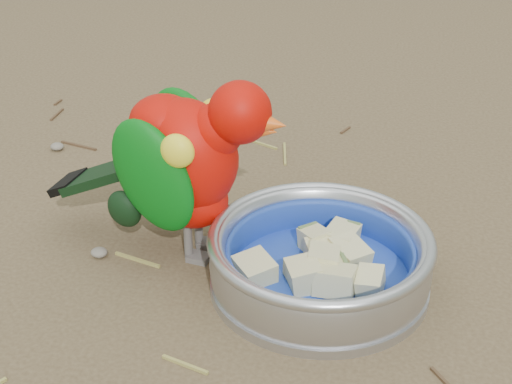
# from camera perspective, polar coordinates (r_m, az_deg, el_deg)

# --- Properties ---
(ground) EXTENTS (60.00, 60.00, 0.00)m
(ground) POSITION_cam_1_polar(r_m,az_deg,el_deg) (0.77, 1.51, -8.49)
(ground) COLOR brown
(food_bowl) EXTENTS (0.22, 0.22, 0.02)m
(food_bowl) POSITION_cam_1_polar(r_m,az_deg,el_deg) (0.79, 4.61, -6.42)
(food_bowl) COLOR #B2B2BA
(food_bowl) RESTS_ON ground
(bowl_wall) EXTENTS (0.22, 0.22, 0.04)m
(bowl_wall) POSITION_cam_1_polar(r_m,az_deg,el_deg) (0.77, 4.69, -4.62)
(bowl_wall) COLOR #B2B2BA
(bowl_wall) RESTS_ON food_bowl
(fruit_wedges) EXTENTS (0.13, 0.13, 0.03)m
(fruit_wedges) POSITION_cam_1_polar(r_m,az_deg,el_deg) (0.78, 4.67, -5.04)
(fruit_wedges) COLOR beige
(fruit_wedges) RESTS_ON food_bowl
(lory_parrot) EXTENTS (0.25, 0.15, 0.19)m
(lory_parrot) POSITION_cam_1_polar(r_m,az_deg,el_deg) (0.80, -5.08, 1.51)
(lory_parrot) COLOR #BA0B03
(lory_parrot) RESTS_ON ground
(ground_debris) EXTENTS (0.90, 0.80, 0.01)m
(ground_debris) POSITION_cam_1_polar(r_m,az_deg,el_deg) (0.84, 5.90, -4.62)
(ground_debris) COLOR olive
(ground_debris) RESTS_ON ground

